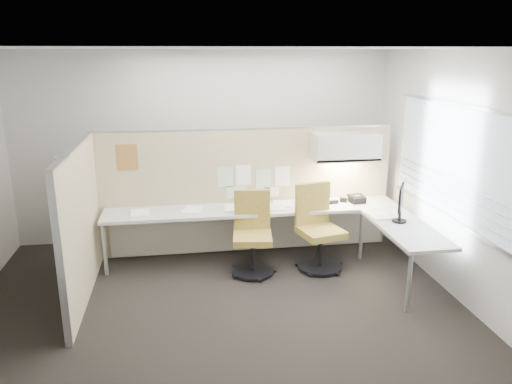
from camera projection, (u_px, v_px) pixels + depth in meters
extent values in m
cube|color=black|center=(218.00, 306.00, 5.64)|extent=(5.50, 4.50, 0.01)
cube|color=white|center=(212.00, 48.00, 4.88)|extent=(5.50, 4.50, 0.01)
cube|color=beige|center=(204.00, 147.00, 7.40)|extent=(5.50, 0.02, 2.80)
cube|color=beige|center=(243.00, 279.00, 3.12)|extent=(5.50, 0.02, 2.80)
cube|color=beige|center=(457.00, 176.00, 5.67)|extent=(0.02, 4.50, 2.80)
cube|color=#ABBBC7|center=(457.00, 164.00, 5.62)|extent=(0.01, 2.80, 1.30)
cube|color=tan|center=(247.00, 191.00, 7.01)|extent=(4.10, 0.06, 1.75)
cube|color=tan|center=(81.00, 225.00, 5.66)|extent=(0.06, 2.20, 1.75)
cube|color=beige|center=(254.00, 209.00, 6.74)|extent=(4.00, 0.60, 0.04)
cube|color=beige|center=(406.00, 229.00, 6.01)|extent=(0.60, 1.47, 0.04)
cube|color=beige|center=(251.00, 228.00, 7.10)|extent=(3.90, 0.02, 0.64)
cylinder|color=#A5A8AA|center=(105.00, 250.00, 6.32)|extent=(0.05, 0.05, 0.69)
cylinder|color=#A5A8AA|center=(409.00, 283.00, 5.42)|extent=(0.05, 0.05, 0.69)
cylinder|color=#A5A8AA|center=(361.00, 235.00, 6.82)|extent=(0.05, 0.05, 0.69)
cube|color=beige|center=(346.00, 147.00, 6.83)|extent=(0.90, 0.36, 0.38)
cube|color=#FFEABF|center=(345.00, 162.00, 6.89)|extent=(0.60, 0.06, 0.02)
cube|color=#8CBF8C|center=(225.00, 177.00, 6.87)|extent=(0.21, 0.00, 0.28)
cube|color=white|center=(243.00, 175.00, 6.90)|extent=(0.21, 0.00, 0.28)
cube|color=#8CBF8C|center=(263.00, 179.00, 6.96)|extent=(0.21, 0.00, 0.28)
cube|color=white|center=(282.00, 176.00, 6.99)|extent=(0.21, 0.00, 0.28)
cube|color=#8CBF8C|center=(236.00, 192.00, 6.95)|extent=(0.28, 0.00, 0.18)
cube|color=white|center=(272.00, 192.00, 7.03)|extent=(0.21, 0.00, 0.14)
cube|color=orange|center=(127.00, 157.00, 6.59)|extent=(0.28, 0.00, 0.35)
cylinder|color=black|center=(253.00, 271.00, 6.45)|extent=(0.55, 0.55, 0.03)
cylinder|color=black|center=(253.00, 256.00, 6.39)|extent=(0.06, 0.06, 0.42)
cube|color=gold|center=(253.00, 238.00, 6.33)|extent=(0.54, 0.54, 0.08)
cube|color=gold|center=(252.00, 209.00, 6.47)|extent=(0.47, 0.12, 0.53)
cylinder|color=black|center=(320.00, 266.00, 6.58)|extent=(0.58, 0.58, 0.03)
cylinder|color=black|center=(320.00, 251.00, 6.52)|extent=(0.07, 0.07, 0.45)
cube|color=gold|center=(321.00, 232.00, 6.45)|extent=(0.62, 0.62, 0.09)
cube|color=gold|center=(312.00, 203.00, 6.58)|extent=(0.49, 0.19, 0.56)
cylinder|color=black|center=(399.00, 221.00, 6.19)|extent=(0.18, 0.18, 0.02)
cylinder|color=black|center=(400.00, 215.00, 6.16)|extent=(0.04, 0.04, 0.16)
cube|color=black|center=(401.00, 197.00, 6.10)|extent=(0.24, 0.39, 0.29)
cube|color=black|center=(401.00, 197.00, 6.10)|extent=(0.20, 0.35, 0.25)
cube|color=black|center=(357.00, 199.00, 6.96)|extent=(0.22, 0.22, 0.12)
cylinder|color=black|center=(350.00, 197.00, 6.96)|extent=(0.06, 0.17, 0.04)
cube|color=black|center=(334.00, 202.00, 6.91)|extent=(0.15, 0.07, 0.05)
cube|color=black|center=(343.00, 200.00, 6.99)|extent=(0.12, 0.09, 0.06)
cube|color=silver|center=(62.00, 157.00, 4.87)|extent=(0.14, 0.02, 0.02)
cylinder|color=silver|center=(55.00, 166.00, 4.88)|extent=(0.02, 0.02, 0.14)
cube|color=#AD7F4C|center=(57.00, 179.00, 4.92)|extent=(0.02, 0.42, 0.12)
cube|color=#AD7F4C|center=(55.00, 182.00, 4.95)|extent=(0.02, 0.42, 0.12)
cube|color=#ABA9B4|center=(61.00, 238.00, 5.04)|extent=(0.01, 0.07, 1.05)
cube|color=white|center=(140.00, 213.00, 6.47)|extent=(0.25, 0.31, 0.03)
cube|color=white|center=(192.00, 210.00, 6.62)|extent=(0.30, 0.35, 0.02)
cube|color=white|center=(233.00, 209.00, 6.64)|extent=(0.26, 0.32, 0.04)
cube|color=white|center=(277.00, 207.00, 6.76)|extent=(0.24, 0.31, 0.01)
cube|color=white|center=(313.00, 204.00, 6.86)|extent=(0.28, 0.33, 0.02)
cube|color=white|center=(379.00, 216.00, 6.38)|extent=(0.24, 0.31, 0.02)
cube|color=white|center=(282.00, 204.00, 6.88)|extent=(0.27, 0.33, 0.02)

